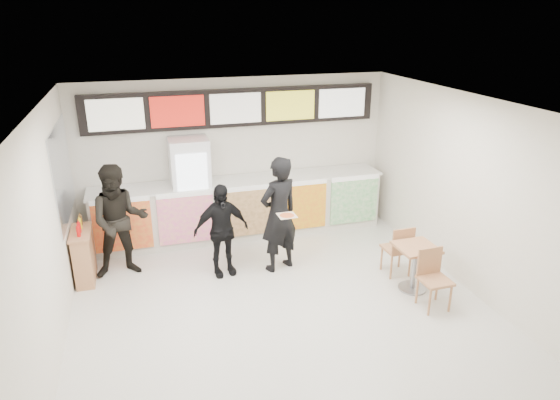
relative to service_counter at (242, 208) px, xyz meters
name	(u,v)px	position (x,y,z in m)	size (l,w,h in m)	color
floor	(289,322)	(0.00, -3.09, -0.57)	(7.00, 7.00, 0.00)	beige
ceiling	(291,111)	(0.00, -3.09, 2.43)	(7.00, 7.00, 0.00)	white
wall_back	(236,156)	(0.00, 0.41, 0.93)	(6.00, 6.00, 0.00)	silver
wall_left	(42,255)	(-3.00, -3.09, 0.93)	(7.00, 7.00, 0.00)	silver
wall_right	(484,202)	(3.00, -3.09, 0.93)	(7.00, 7.00, 0.00)	silver
service_counter	(242,208)	(0.00, 0.00, 0.00)	(5.56, 0.77, 1.14)	silver
menu_board	(235,108)	(0.00, 0.32, 1.88)	(5.50, 0.14, 0.70)	black
drinks_fridge	(191,191)	(-0.93, 0.02, 0.43)	(0.70, 0.67, 2.00)	white
mirror_panel	(63,172)	(-2.99, -0.64, 1.18)	(0.01, 2.00, 1.50)	#B2B7BF
customer_main	(279,215)	(0.31, -1.50, 0.42)	(0.72, 0.47, 1.98)	black
customer_left	(120,221)	(-2.21, -0.96, 0.38)	(0.92, 0.72, 1.90)	black
customer_mid	(221,230)	(-0.64, -1.41, 0.22)	(0.92, 0.38, 1.58)	black
pizza_slice	(287,215)	(0.31, -1.95, 0.58)	(0.36, 0.36, 0.02)	beige
cafe_table	(415,260)	(2.15, -2.77, -0.05)	(0.61, 1.53, 0.89)	tan
condiment_ledge	(84,255)	(-2.82, -1.00, -0.13)	(0.31, 0.78, 1.03)	tan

